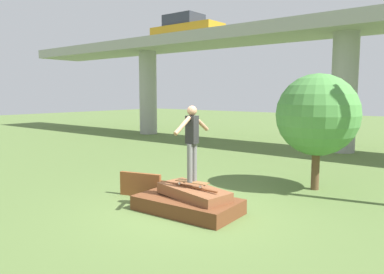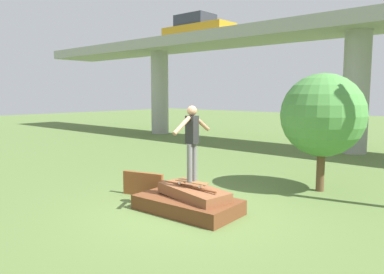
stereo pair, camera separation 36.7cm
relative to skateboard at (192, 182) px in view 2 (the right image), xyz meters
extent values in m
plane|color=#567038|center=(-0.08, -0.06, -0.67)|extent=(80.00, 80.00, 0.00)
cube|color=brown|center=(-0.08, -0.06, -0.51)|extent=(2.34, 1.38, 0.32)
cube|color=brown|center=(0.03, 0.02, -0.23)|extent=(1.72, 0.99, 0.30)
cylinder|color=brown|center=(-0.08, -0.06, -0.10)|extent=(1.58, 0.05, 0.05)
cube|color=brown|center=(-1.79, 0.15, -0.37)|extent=(1.12, 0.41, 0.60)
cube|color=brown|center=(0.00, 0.00, 0.01)|extent=(0.79, 0.27, 0.01)
cylinder|color=silver|center=(0.26, 0.11, -0.05)|extent=(0.06, 0.03, 0.05)
cylinder|color=silver|center=(0.28, -0.07, -0.05)|extent=(0.06, 0.03, 0.05)
cylinder|color=silver|center=(-0.28, 0.07, -0.05)|extent=(0.06, 0.03, 0.05)
cylinder|color=silver|center=(-0.26, -0.11, -0.05)|extent=(0.06, 0.03, 0.05)
cylinder|color=slate|center=(-0.01, 0.08, 0.43)|extent=(0.12, 0.12, 0.83)
cylinder|color=slate|center=(0.01, -0.08, 0.43)|extent=(0.12, 0.12, 0.83)
cube|color=black|center=(0.00, 0.00, 1.15)|extent=(0.24, 0.23, 0.60)
sphere|color=#A37556|center=(0.00, 0.00, 1.56)|extent=(0.21, 0.21, 0.21)
cylinder|color=#A37556|center=(-0.03, 0.36, 1.26)|extent=(0.13, 0.55, 0.38)
cylinder|color=#A37556|center=(0.03, -0.36, 1.26)|extent=(0.13, 0.55, 0.38)
cube|color=#9E9E99|center=(-0.08, 10.77, 4.85)|extent=(44.00, 3.47, 0.60)
cylinder|color=#9E9E99|center=(-12.18, 10.77, 1.94)|extent=(1.10, 1.10, 5.22)
cylinder|color=#9E9E99|center=(-0.08, 10.77, 1.94)|extent=(1.10, 1.10, 5.22)
cube|color=#B28419|center=(-9.29, 11.13, 5.50)|extent=(4.40, 1.67, 0.70)
cube|color=#2D333D|center=(-9.51, 11.13, 6.17)|extent=(2.11, 1.54, 0.65)
cylinder|color=brown|center=(1.40, 3.58, -0.12)|extent=(0.21, 0.21, 1.10)
sphere|color=#4C8E42|center=(1.40, 3.58, 1.36)|extent=(2.18, 2.18, 2.18)
camera|label=1|loc=(4.98, -6.25, 1.93)|focal=35.00mm
camera|label=2|loc=(5.27, -6.01, 1.93)|focal=35.00mm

